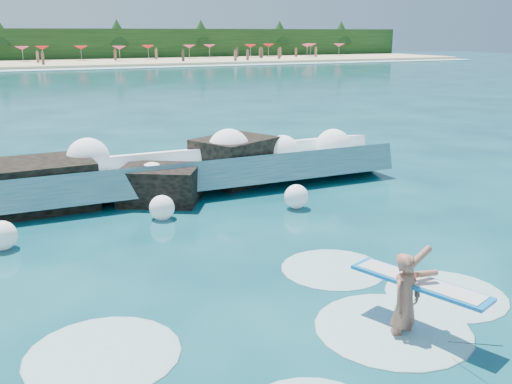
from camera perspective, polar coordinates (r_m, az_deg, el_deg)
ground at (r=10.17m, az=-3.01°, el=-10.29°), size 200.00×200.00×0.00m
beach at (r=86.68m, az=-23.01°, el=11.68°), size 140.00×20.00×0.40m
wet_band at (r=75.71m, az=-22.63°, el=11.18°), size 140.00×5.00×0.08m
treeline at (r=96.59m, az=-23.42°, el=13.30°), size 140.00×4.00×5.00m
breaking_wave at (r=16.31m, az=-13.06°, el=1.23°), size 16.30×2.61×1.40m
rock_cluster at (r=16.28m, az=-11.60°, el=1.32°), size 8.50×3.69×1.58m
surfer_with_board at (r=9.01m, az=15.00°, el=-10.29°), size 1.22×2.81×1.59m
wave_spray at (r=15.99m, az=-13.23°, el=2.33°), size 14.66×4.27×1.73m
surf_foam at (r=9.38m, az=8.69°, el=-12.85°), size 8.94×5.74×0.12m
beach_umbrellas at (r=89.08m, az=-23.27°, el=13.05°), size 109.55×6.72×0.50m
beachgoers at (r=84.05m, az=-22.73°, el=12.26°), size 100.79×12.29×1.94m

